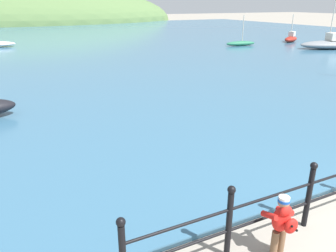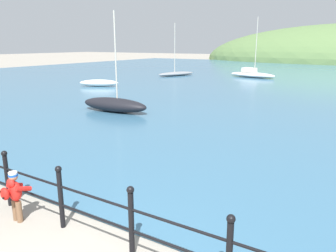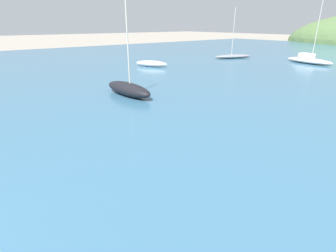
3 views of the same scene
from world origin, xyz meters
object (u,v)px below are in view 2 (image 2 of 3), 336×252
object	(u,v)px
child_in_coat	(14,192)
boat_mid_harbor	(114,104)
boat_twin_mast	(176,73)
boat_white_sailboat	(252,74)
boat_red_dinghy	(99,83)

from	to	relation	value
child_in_coat	boat_mid_harbor	world-z (taller)	boat_mid_harbor
boat_mid_harbor	boat_twin_mast	bearing A→B (deg)	111.19
boat_white_sailboat	boat_mid_harbor	xyz separation A→B (m)	(-0.37, -20.10, 0.04)
child_in_coat	boat_twin_mast	world-z (taller)	boat_twin_mast
child_in_coat	boat_red_dinghy	size ratio (longest dim) A/B	0.33
boat_red_dinghy	boat_mid_harbor	distance (m)	10.14
boat_white_sailboat	boat_red_dinghy	bearing A→B (deg)	-120.61
boat_red_dinghy	boat_mid_harbor	xyz separation A→B (m)	(7.47, -6.86, 0.09)
boat_red_dinghy	boat_mid_harbor	world-z (taller)	boat_mid_harbor
boat_red_dinghy	boat_white_sailboat	world-z (taller)	boat_white_sailboat
boat_white_sailboat	boat_twin_mast	size ratio (longest dim) A/B	1.09
boat_red_dinghy	boat_white_sailboat	xyz separation A→B (m)	(7.84, 13.25, 0.05)
boat_red_dinghy	boat_twin_mast	bearing A→B (deg)	86.76
boat_mid_harbor	boat_twin_mast	size ratio (longest dim) A/B	0.89
child_in_coat	boat_white_sailboat	xyz separation A→B (m)	(-4.62, 28.74, -0.19)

